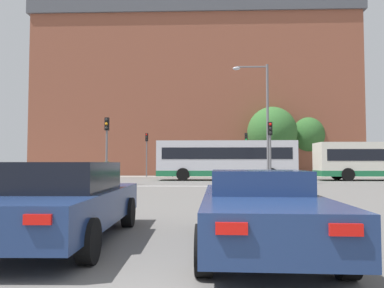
{
  "coord_description": "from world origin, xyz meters",
  "views": [
    {
      "loc": [
        0.81,
        -2.72,
        1.4
      ],
      "look_at": [
        -0.19,
        25.46,
        2.82
      ],
      "focal_mm": 35.0,
      "sensor_mm": 36.0,
      "label": 1
    }
  ],
  "objects_px": {
    "traffic_light_far_left": "(147,148)",
    "car_saloon_left": "(64,200)",
    "traffic_light_far_right": "(246,147)",
    "pedestrian_walking_east": "(173,166)",
    "bus_crossing_lead": "(226,159)",
    "street_lamp_junction": "(262,111)",
    "car_roadster_right": "(260,208)",
    "pedestrian_waiting": "(107,166)",
    "traffic_light_near_right": "(270,143)",
    "traffic_light_near_left": "(107,140)",
    "bus_crossing_trailing": "(383,160)"
  },
  "relations": [
    {
      "from": "pedestrian_walking_east",
      "to": "traffic_light_far_right",
      "type": "bearing_deg",
      "value": 83.14
    },
    {
      "from": "traffic_light_near_right",
      "to": "car_saloon_left",
      "type": "bearing_deg",
      "value": -111.81
    },
    {
      "from": "traffic_light_near_right",
      "to": "street_lamp_junction",
      "type": "distance_m",
      "value": 2.84
    },
    {
      "from": "car_saloon_left",
      "to": "car_roadster_right",
      "type": "distance_m",
      "value": 3.45
    },
    {
      "from": "car_saloon_left",
      "to": "pedestrian_walking_east",
      "type": "bearing_deg",
      "value": 90.02
    },
    {
      "from": "traffic_light_far_left",
      "to": "traffic_light_far_right",
      "type": "relative_size",
      "value": 1.01
    },
    {
      "from": "traffic_light_far_left",
      "to": "street_lamp_junction",
      "type": "xyz_separation_m",
      "value": [
        9.57,
        -12.37,
        1.89
      ]
    },
    {
      "from": "car_roadster_right",
      "to": "bus_crossing_trailing",
      "type": "relative_size",
      "value": 0.48
    },
    {
      "from": "bus_crossing_lead",
      "to": "traffic_light_far_left",
      "type": "xyz_separation_m",
      "value": [
        -7.5,
        6.98,
        1.24
      ]
    },
    {
      "from": "car_saloon_left",
      "to": "traffic_light_far_right",
      "type": "distance_m",
      "value": 30.76
    },
    {
      "from": "traffic_light_far_left",
      "to": "traffic_light_near_right",
      "type": "xyz_separation_m",
      "value": [
        9.8,
        -14.18,
        -0.29
      ]
    },
    {
      "from": "bus_crossing_lead",
      "to": "traffic_light_far_right",
      "type": "distance_m",
      "value": 7.09
    },
    {
      "from": "bus_crossing_trailing",
      "to": "street_lamp_junction",
      "type": "height_order",
      "value": "street_lamp_junction"
    },
    {
      "from": "traffic_light_far_left",
      "to": "street_lamp_junction",
      "type": "relative_size",
      "value": 0.55
    },
    {
      "from": "bus_crossing_lead",
      "to": "pedestrian_waiting",
      "type": "xyz_separation_m",
      "value": [
        -11.67,
        7.65,
        -0.62
      ]
    },
    {
      "from": "traffic_light_near_right",
      "to": "traffic_light_near_left",
      "type": "bearing_deg",
      "value": 179.67
    },
    {
      "from": "car_roadster_right",
      "to": "pedestrian_waiting",
      "type": "height_order",
      "value": "pedestrian_waiting"
    },
    {
      "from": "bus_crossing_lead",
      "to": "pedestrian_waiting",
      "type": "bearing_deg",
      "value": -123.25
    },
    {
      "from": "traffic_light_far_left",
      "to": "traffic_light_near_right",
      "type": "relative_size",
      "value": 1.12
    },
    {
      "from": "bus_crossing_lead",
      "to": "car_roadster_right",
      "type": "bearing_deg",
      "value": -1.85
    },
    {
      "from": "bus_crossing_trailing",
      "to": "traffic_light_far_left",
      "type": "relative_size",
      "value": 2.39
    },
    {
      "from": "traffic_light_far_right",
      "to": "pedestrian_walking_east",
      "type": "xyz_separation_m",
      "value": [
        -7.23,
        0.26,
        -1.82
      ]
    },
    {
      "from": "bus_crossing_lead",
      "to": "pedestrian_walking_east",
      "type": "xyz_separation_m",
      "value": [
        -4.89,
        6.84,
        -0.61
      ]
    },
    {
      "from": "street_lamp_junction",
      "to": "car_roadster_right",
      "type": "bearing_deg",
      "value": -98.76
    },
    {
      "from": "car_roadster_right",
      "to": "pedestrian_walking_east",
      "type": "relative_size",
      "value": 2.73
    },
    {
      "from": "bus_crossing_trailing",
      "to": "pedestrian_walking_east",
      "type": "distance_m",
      "value": 18.59
    },
    {
      "from": "traffic_light_far_right",
      "to": "street_lamp_junction",
      "type": "height_order",
      "value": "street_lamp_junction"
    },
    {
      "from": "car_saloon_left",
      "to": "traffic_light_near_left",
      "type": "distance_m",
      "value": 16.78
    },
    {
      "from": "pedestrian_waiting",
      "to": "car_roadster_right",
      "type": "bearing_deg",
      "value": 63.05
    },
    {
      "from": "bus_crossing_lead",
      "to": "street_lamp_junction",
      "type": "relative_size",
      "value": 1.38
    },
    {
      "from": "traffic_light_far_left",
      "to": "car_saloon_left",
      "type": "bearing_deg",
      "value": -83.78
    },
    {
      "from": "traffic_light_far_left",
      "to": "traffic_light_far_right",
      "type": "height_order",
      "value": "traffic_light_far_left"
    },
    {
      "from": "traffic_light_near_right",
      "to": "pedestrian_walking_east",
      "type": "height_order",
      "value": "traffic_light_near_right"
    },
    {
      "from": "traffic_light_near_left",
      "to": "pedestrian_walking_east",
      "type": "distance_m",
      "value": 14.38
    },
    {
      "from": "traffic_light_far_left",
      "to": "pedestrian_waiting",
      "type": "xyz_separation_m",
      "value": [
        -4.17,
        0.67,
        -1.86
      ]
    },
    {
      "from": "traffic_light_near_right",
      "to": "street_lamp_junction",
      "type": "relative_size",
      "value": 0.49
    },
    {
      "from": "traffic_light_near_right",
      "to": "pedestrian_walking_east",
      "type": "distance_m",
      "value": 15.84
    },
    {
      "from": "car_saloon_left",
      "to": "pedestrian_waiting",
      "type": "relative_size",
      "value": 2.77
    },
    {
      "from": "bus_crossing_lead",
      "to": "traffic_light_near_right",
      "type": "bearing_deg",
      "value": 17.72
    },
    {
      "from": "traffic_light_near_left",
      "to": "pedestrian_waiting",
      "type": "relative_size",
      "value": 2.36
    },
    {
      "from": "pedestrian_walking_east",
      "to": "traffic_light_near_right",
      "type": "bearing_deg",
      "value": 22.33
    },
    {
      "from": "street_lamp_junction",
      "to": "pedestrian_waiting",
      "type": "distance_m",
      "value": 19.32
    },
    {
      "from": "car_roadster_right",
      "to": "pedestrian_walking_east",
      "type": "bearing_deg",
      "value": 99.36
    },
    {
      "from": "car_saloon_left",
      "to": "traffic_light_near_left",
      "type": "bearing_deg",
      "value": 101.08
    },
    {
      "from": "bus_crossing_trailing",
      "to": "pedestrian_walking_east",
      "type": "height_order",
      "value": "bus_crossing_trailing"
    },
    {
      "from": "traffic_light_far_right",
      "to": "pedestrian_waiting",
      "type": "bearing_deg",
      "value": 175.62
    },
    {
      "from": "traffic_light_far_right",
      "to": "traffic_light_far_left",
      "type": "bearing_deg",
      "value": 177.66
    },
    {
      "from": "car_saloon_left",
      "to": "traffic_light_far_right",
      "type": "height_order",
      "value": "traffic_light_far_right"
    },
    {
      "from": "bus_crossing_trailing",
      "to": "traffic_light_far_left",
      "type": "xyz_separation_m",
      "value": [
        -19.93,
        6.86,
        1.31
      ]
    },
    {
      "from": "bus_crossing_lead",
      "to": "traffic_light_near_left",
      "type": "distance_m",
      "value": 10.61
    }
  ]
}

